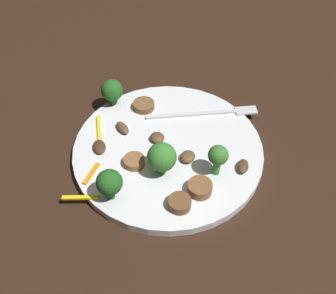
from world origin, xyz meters
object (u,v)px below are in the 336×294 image
(broccoli_floret_2, at_px, (218,157))
(fork, at_px, (211,113))
(mushroom_3, at_px, (123,128))
(mushroom_1, at_px, (243,166))
(broccoli_floret_3, at_px, (112,91))
(pepper_strip_1, at_px, (99,128))
(plate, at_px, (168,150))
(pepper_strip_0, at_px, (81,198))
(sausage_slice_3, at_px, (180,203))
(mushroom_4, at_px, (99,147))
(broccoli_floret_1, at_px, (109,183))
(mushroom_2, at_px, (157,138))
(sausage_slice_2, at_px, (144,105))
(sausage_slice_1, at_px, (134,161))
(pepper_strip_2, at_px, (91,174))
(broccoli_floret_0, at_px, (165,158))
(sausage_slice_0, at_px, (200,188))
(mushroom_0, at_px, (188,157))

(broccoli_floret_2, bearing_deg, fork, 99.53)
(mushroom_3, bearing_deg, mushroom_1, -13.33)
(broccoli_floret_3, height_order, mushroom_1, broccoli_floret_3)
(mushroom_1, height_order, pepper_strip_1, mushroom_1)
(plate, distance_m, mushroom_3, 0.08)
(pepper_strip_0, bearing_deg, sausage_slice_3, 4.92)
(mushroom_4, bearing_deg, broccoli_floret_1, -62.69)
(broccoli_floret_3, relative_size, pepper_strip_0, 0.91)
(mushroom_3, height_order, mushroom_4, mushroom_3)
(plate, relative_size, mushroom_2, 12.59)
(broccoli_floret_3, height_order, sausage_slice_2, broccoli_floret_3)
(plate, xyz_separation_m, broccoli_floret_2, (0.07, -0.04, 0.04))
(broccoli_floret_1, bearing_deg, sausage_slice_1, 75.21)
(mushroom_1, distance_m, mushroom_2, 0.13)
(broccoli_floret_1, xyz_separation_m, mushroom_2, (0.04, 0.11, -0.03))
(broccoli_floret_3, bearing_deg, mushroom_3, -62.13)
(sausage_slice_1, bearing_deg, pepper_strip_2, -151.93)
(sausage_slice_1, bearing_deg, sausage_slice_2, 95.93)
(broccoli_floret_0, xyz_separation_m, broccoli_floret_3, (-0.11, 0.13, -0.00))
(plate, bearing_deg, pepper_strip_2, -144.20)
(broccoli_floret_3, distance_m, pepper_strip_1, 0.07)
(fork, relative_size, mushroom_3, 5.98)
(broccoli_floret_3, relative_size, sausage_slice_3, 1.50)
(mushroom_4, bearing_deg, fork, 34.05)
(mushroom_1, bearing_deg, sausage_slice_3, -135.05)
(broccoli_floret_1, distance_m, sausage_slice_0, 0.12)
(mushroom_0, xyz_separation_m, mushroom_3, (-0.11, 0.04, -0.00))
(broccoli_floret_3, bearing_deg, mushroom_2, -38.35)
(sausage_slice_0, distance_m, sausage_slice_3, 0.04)
(mushroom_2, distance_m, pepper_strip_0, 0.15)
(broccoli_floret_1, relative_size, mushroom_0, 2.11)
(mushroom_2, bearing_deg, sausage_slice_2, 118.04)
(broccoli_floret_0, bearing_deg, mushroom_4, 165.94)
(broccoli_floret_0, bearing_deg, mushroom_1, 13.44)
(broccoli_floret_0, height_order, sausage_slice_0, broccoli_floret_0)
(plate, height_order, sausage_slice_3, sausage_slice_3)
(sausage_slice_0, relative_size, mushroom_2, 1.49)
(sausage_slice_2, relative_size, mushroom_2, 1.55)
(broccoli_floret_1, height_order, mushroom_3, broccoli_floret_1)
(sausage_slice_0, xyz_separation_m, sausage_slice_2, (-0.11, 0.15, -0.00))
(mushroom_0, bearing_deg, pepper_strip_0, -144.42)
(fork, bearing_deg, sausage_slice_2, 166.37)
(mushroom_1, height_order, pepper_strip_0, mushroom_1)
(sausage_slice_3, xyz_separation_m, pepper_strip_0, (-0.13, -0.01, -0.00))
(sausage_slice_0, xyz_separation_m, pepper_strip_0, (-0.15, -0.04, -0.01))
(mushroom_3, height_order, pepper_strip_2, mushroom_3)
(mushroom_3, bearing_deg, pepper_strip_1, -172.85)
(fork, xyz_separation_m, broccoli_floret_0, (-0.05, -0.13, 0.03))
(sausage_slice_0, bearing_deg, sausage_slice_3, -129.09)
(mushroom_0, relative_size, pepper_strip_1, 0.45)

